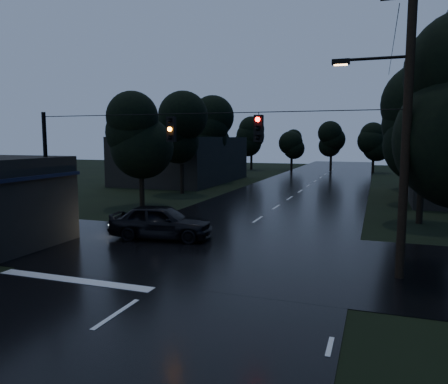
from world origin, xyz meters
The scene contains 14 objects.
main_road centered at (0.00, 30.00, 0.00)m, with size 12.00×120.00×0.02m, color black.
cross_street centered at (0.00, 12.00, 0.00)m, with size 60.00×9.00×0.02m, color black.
building_far_left centered at (-14.00, 40.00, 2.50)m, with size 10.00×16.00×5.00m, color black.
utility_pole_main centered at (7.41, 11.00, 5.26)m, with size 3.50×0.30×10.00m.
utility_pole_far centered at (8.30, 28.00, 3.88)m, with size 2.00×0.30×7.50m.
anchor_pole_left centered at (-7.50, 11.00, 3.00)m, with size 0.18×0.18×6.00m, color black.
span_signals centered at (0.56, 10.99, 5.24)m, with size 15.00×0.37×1.12m.
tree_left_a centered at (-9.00, 22.00, 5.24)m, with size 3.92×3.92×8.26m.
tree_left_b centered at (-9.60, 30.00, 5.62)m, with size 4.20×4.20×8.85m.
tree_left_c centered at (-10.20, 40.00, 5.99)m, with size 4.48×4.48×9.44m.
tree_right_a centered at (9.00, 22.00, 5.62)m, with size 4.20×4.20×8.85m.
tree_right_b centered at (9.60, 30.00, 5.99)m, with size 4.48×4.48×9.44m.
tree_right_c centered at (10.20, 40.00, 6.37)m, with size 4.76×4.76×10.03m.
car centered at (-3.12, 13.65, 0.84)m, with size 1.99×4.95×1.69m, color black.
Camera 1 is at (6.64, -4.89, 4.82)m, focal length 35.00 mm.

